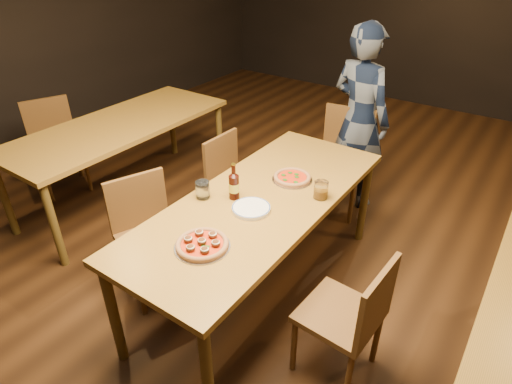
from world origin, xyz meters
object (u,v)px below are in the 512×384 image
Objects in this scene: water_glass at (203,190)px; diner at (359,118)px; table_main at (261,208)px; chair_main_nw at (152,239)px; table_left at (120,131)px; pizza_margherita at (292,178)px; chair_nbr_left at (58,146)px; pizza_meatball at (202,244)px; chair_main_e at (340,313)px; plate_stack at (251,208)px; chair_end at (340,162)px; amber_glass at (321,190)px; beer_bottle at (234,186)px; chair_main_sw at (240,185)px.

diner is (0.31, 1.68, -0.01)m from water_glass.
chair_main_nw is (-0.59, -0.41, -0.25)m from table_main.
table_left is 7.51× the size of pizza_margherita.
chair_nbr_left reaches higher than pizza_meatball.
chair_main_e is 0.77m from plate_stack.
chair_end is 3.51× the size of pizza_margherita.
table_main is 0.39m from amber_glass.
table_left is 2.24× the size of chair_nbr_left.
pizza_meatball is 0.51m from beer_bottle.
table_main is at bearing -69.62° from chair_nbr_left.
chair_main_sw is 7.74× the size of water_glass.
chair_main_nw is 7.77× the size of amber_glass.
table_main is 0.17m from plate_stack.
table_left is at bearing 51.65° from diner.
chair_main_nw reaches higher than table_main.
chair_main_nw is 0.69m from beer_bottle.
chair_end is 1.51m from water_glass.
table_main is 0.33m from pizza_margherita.
table_left is 18.34× the size of water_glass.
diner is at bearing 103.00° from amber_glass.
table_left is 1.93m from chair_end.
pizza_margherita is (0.02, 0.88, -0.00)m from pizza_meatball.
chair_main_sw is (-0.54, 0.50, -0.26)m from table_main.
pizza_margherita is at bearing 160.56° from amber_glass.
chair_nbr_left is at bearing 175.13° from plate_stack.
chair_main_sw is at bearing -54.59° from chair_nbr_left.
pizza_margherita is 1.18m from diner.
pizza_meatball is 0.84m from amber_glass.
plate_stack is at bearing 107.62° from diner.
chair_main_nw is at bearing -131.13° from pizza_margherita.
amber_glass is at bearing 119.87° from diner.
chair_main_nw is at bearing -144.66° from amber_glass.
chair_main_nw reaches higher than table_left.
pizza_margherita is at bearing -106.68° from chair_main_sw.
pizza_meatball reaches higher than pizza_margherita.
chair_main_e is at bearing -41.50° from pizza_margherita.
table_main is at bearing -108.06° from chair_main_e.
chair_main_sw is at bearing -118.38° from chair_main_e.
chair_end is at bearing -40.86° from chair_nbr_left.
plate_stack is (0.62, 0.27, 0.33)m from chair_main_nw.
chair_main_nw is at bearing -156.38° from plate_stack.
chair_main_nw is 0.92× the size of chair_end.
table_main is at bearing 33.07° from water_glass.
chair_main_e is at bearing -120.81° from chair_main_sw.
chair_end reaches higher than water_glass.
chair_end is (1.67, 0.96, -0.21)m from table_left.
table_left is at bearing -158.92° from chair_end.
chair_nbr_left reaches higher than chair_main_nw.
chair_nbr_left reaches higher than chair_main_sw.
beer_bottle is at bearing -33.28° from chair_main_nw.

